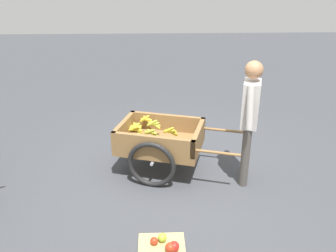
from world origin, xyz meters
TOP-DOWN VIEW (x-y plane):
  - ground_plane at (0.00, 0.00)m, footprint 24.00×24.00m
  - fruit_cart at (0.17, -0.30)m, footprint 1.80×1.20m
  - vendor_person at (-0.94, 0.02)m, footprint 0.29×0.59m
  - mixed_fruit_crate at (0.18, 1.45)m, footprint 0.44×0.32m

SIDE VIEW (x-z plane):
  - ground_plane at x=0.00m, z-range 0.00..0.00m
  - mixed_fruit_crate at x=0.18m, z-range -0.04..0.28m
  - fruit_cart at x=0.17m, z-range 0.08..0.79m
  - vendor_person at x=-0.94m, z-range 0.16..1.79m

